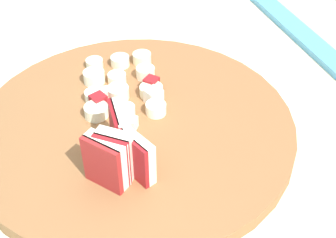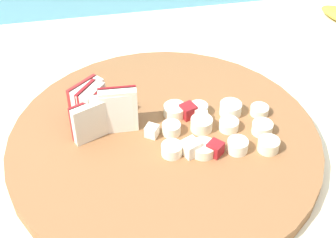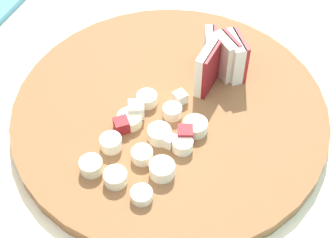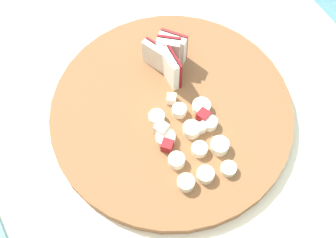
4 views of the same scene
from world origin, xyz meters
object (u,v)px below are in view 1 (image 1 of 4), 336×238
Objects in this scene: apple_dice_pile at (132,98)px; banana_slice_rows at (122,85)px; apple_wedge_fan at (119,149)px; cutting_board at (134,125)px.

apple_dice_pile is 0.03m from banana_slice_rows.
apple_dice_pile is (0.10, -0.04, -0.02)m from apple_wedge_fan.
apple_wedge_fan is 0.11m from apple_dice_pile.
banana_slice_rows is at bearing 8.23° from apple_dice_pile.
apple_wedge_fan is 0.55× the size of banana_slice_rows.
cutting_board is 0.09m from apple_wedge_fan.
cutting_board is 2.57× the size of banana_slice_rows.
apple_wedge_fan is (-0.07, 0.03, 0.04)m from cutting_board.
cutting_board is 0.07m from banana_slice_rows.
apple_dice_pile is (0.03, -0.01, 0.02)m from cutting_board.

